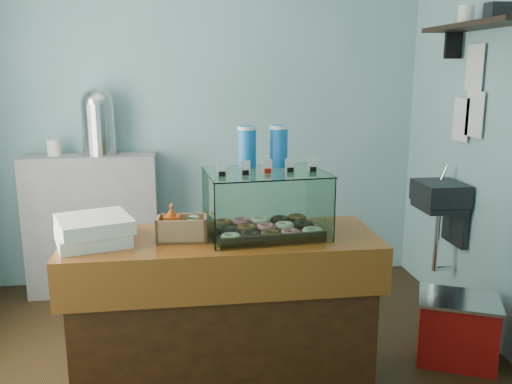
{
  "coord_description": "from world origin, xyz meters",
  "views": [
    {
      "loc": [
        -0.19,
        -2.91,
        1.74
      ],
      "look_at": [
        0.19,
        -0.15,
        1.11
      ],
      "focal_mm": 38.0,
      "sensor_mm": 36.0,
      "label": 1
    }
  ],
  "objects": [
    {
      "name": "ground",
      "position": [
        0.0,
        0.0,
        0.0
      ],
      "size": [
        3.5,
        3.5,
        0.0
      ],
      "primitive_type": "plane",
      "color": "black",
      "rests_on": "ground"
    },
    {
      "name": "room_shell",
      "position": [
        0.03,
        0.01,
        1.71
      ],
      "size": [
        3.54,
        3.04,
        2.82
      ],
      "color": "#74AAA9",
      "rests_on": "ground"
    },
    {
      "name": "counter",
      "position": [
        0.0,
        -0.25,
        0.46
      ],
      "size": [
        1.6,
        0.6,
        0.9
      ],
      "color": "#46220D",
      "rests_on": "ground"
    },
    {
      "name": "back_shelf",
      "position": [
        -0.9,
        1.32,
        0.55
      ],
      "size": [
        1.0,
        0.32,
        1.1
      ],
      "primitive_type": "cube",
      "color": "#98989A",
      "rests_on": "ground"
    },
    {
      "name": "display_case",
      "position": [
        0.23,
        -0.2,
        1.07
      ],
      "size": [
        0.64,
        0.49,
        0.55
      ],
      "rotation": [
        0.0,
        0.0,
        0.09
      ],
      "color": "#351F10",
      "rests_on": "counter"
    },
    {
      "name": "condiment_crate",
      "position": [
        -0.21,
        -0.28,
        0.97
      ],
      "size": [
        0.26,
        0.17,
        0.19
      ],
      "rotation": [
        0.0,
        0.0,
        -0.07
      ],
      "color": "#A17650",
      "rests_on": "counter"
    },
    {
      "name": "pastry_boxes",
      "position": [
        -0.64,
        -0.27,
        0.97
      ],
      "size": [
        0.43,
        0.43,
        0.13
      ],
      "rotation": [
        0.0,
        0.0,
        0.29
      ],
      "color": "white",
      "rests_on": "counter"
    },
    {
      "name": "coffee_urn",
      "position": [
        -0.81,
        1.33,
        1.37
      ],
      "size": [
        0.28,
        0.28,
        0.51
      ],
      "color": "silver",
      "rests_on": "back_shelf"
    },
    {
      "name": "red_cooler",
      "position": [
        1.42,
        -0.1,
        0.2
      ],
      "size": [
        0.57,
        0.52,
        0.41
      ],
      "rotation": [
        0.0,
        0.0,
        -0.43
      ],
      "color": "red",
      "rests_on": "ground"
    }
  ]
}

